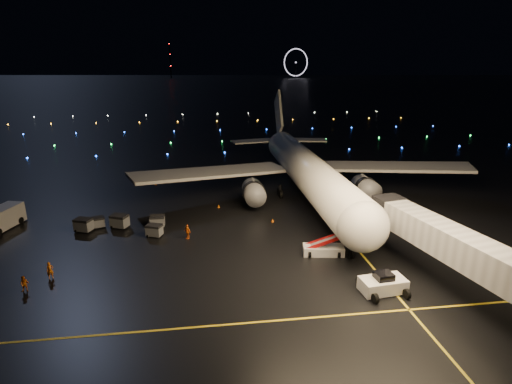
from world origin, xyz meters
TOP-DOWN VIEW (x-y plane):
  - ground at (0.00, 300.00)m, footprint 2000.00×2000.00m
  - lane_centre at (12.00, 15.00)m, footprint 0.25×80.00m
  - lane_cross at (-5.00, -10.00)m, footprint 60.00×0.25m
  - airliner at (10.59, 25.96)m, footprint 58.53×55.65m
  - pushback_tug at (10.83, -6.74)m, footprint 4.65×2.77m
  - belt_loader at (7.45, 2.13)m, footprint 7.26×3.01m
  - service_truck at (-34.18, 15.76)m, footprint 4.55×8.43m
  - crew_a at (-22.81, 0.46)m, footprint 0.81×0.72m
  - crew_b at (-24.41, -1.94)m, footprint 0.87×0.70m
  - crew_c at (-8.76, 8.91)m, footprint 1.14×1.13m
  - safety_cone_0 at (3.24, 13.18)m, footprint 0.57×0.57m
  - safety_cone_1 at (0.33, 25.84)m, footprint 0.55×0.55m
  - safety_cone_2 at (-4.22, 20.36)m, footprint 0.49×0.49m
  - safety_cone_3 at (-15.47, 34.46)m, footprint 0.49×0.49m
  - ferris_wheel at (170.00, 720.00)m, footprint 49.33×16.80m
  - radio_mast at (-60.00, 740.00)m, footprint 1.80×1.80m
  - taxiway_lights at (0.00, 106.00)m, footprint 164.00×92.00m
  - baggage_cart_0 at (-13.10, 10.16)m, footprint 2.29×1.95m
  - baggage_cart_1 at (-13.03, 13.45)m, footprint 1.99×1.40m
  - baggage_cart_2 at (-21.23, 14.28)m, footprint 2.13×1.82m
  - baggage_cart_3 at (-22.78, 13.13)m, footprint 2.57×2.18m
  - baggage_cart_4 at (-18.18, 13.81)m, footprint 2.66×2.32m

SIDE VIEW (x-z plane):
  - ground at x=0.00m, z-range 0.00..0.00m
  - lane_centre at x=12.00m, z-range 0.00..0.02m
  - lane_cross at x=-5.00m, z-range 0.00..0.02m
  - taxiway_lights at x=0.00m, z-range 0.00..0.36m
  - safety_cone_3 at x=-15.47m, z-range 0.00..0.48m
  - safety_cone_2 at x=-4.22m, z-range 0.00..0.49m
  - safety_cone_0 at x=3.24m, z-range 0.00..0.49m
  - safety_cone_1 at x=0.33m, z-range 0.00..0.55m
  - baggage_cart_2 at x=-21.23m, z-range 0.00..1.53m
  - baggage_cart_0 at x=-13.10m, z-range 0.00..1.65m
  - baggage_cart_1 at x=-13.03m, z-range 0.00..1.68m
  - crew_b at x=-24.41m, z-range 0.00..1.69m
  - baggage_cart_3 at x=-22.78m, z-range 0.00..1.85m
  - crew_a at x=-22.81m, z-range 0.00..1.87m
  - baggage_cart_4 at x=-18.18m, z-range 0.00..1.90m
  - crew_c at x=-8.76m, z-range 0.00..1.94m
  - pushback_tug at x=10.83m, z-range 0.00..2.11m
  - service_truck at x=-34.18m, z-range 0.00..2.97m
  - belt_loader at x=7.45m, z-range 0.00..3.42m
  - airliner at x=10.59m, z-range 0.00..16.48m
  - ferris_wheel at x=170.00m, z-range 0.00..52.00m
  - radio_mast at x=-60.00m, z-range 0.00..64.00m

